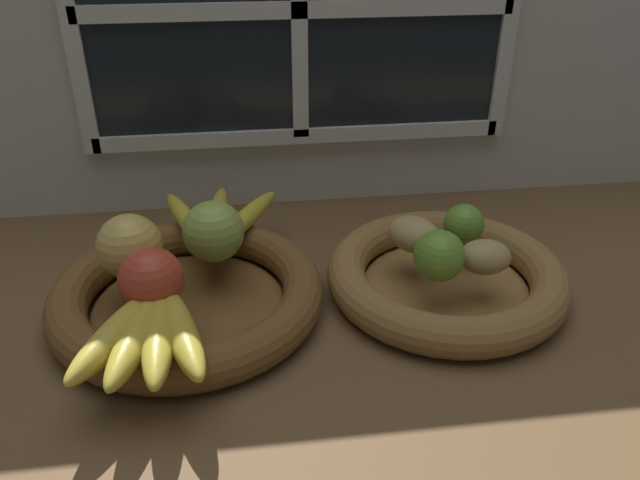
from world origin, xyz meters
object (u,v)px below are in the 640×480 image
object	(u,v)px
apple_golden_left	(130,246)
banana_bunch_back	(216,220)
fruit_bowl_right	(446,276)
potato_oblong	(414,235)
lime_near	(439,256)
lime_far	(464,224)
potato_small	(485,257)
banana_bunch_front	(150,330)
apple_green_back	(213,231)
apple_red_front	(151,279)
fruit_bowl_left	(188,295)

from	to	relation	value
apple_golden_left	banana_bunch_back	bearing A→B (deg)	46.49
fruit_bowl_right	potato_oblong	world-z (taller)	potato_oblong
lime_near	lime_far	size ratio (longest dim) A/B	1.17
potato_oblong	potato_small	xyz separation A→B (cm)	(7.18, -6.34, -0.15)
banana_bunch_front	potato_small	size ratio (longest dim) A/B	2.93
fruit_bowl_right	apple_green_back	xyz separation A→B (cm)	(-29.43, 4.09, 6.54)
banana_bunch_front	fruit_bowl_right	bearing A→B (deg)	18.85
fruit_bowl_right	lime_near	distance (cm)	7.58
lime_near	lime_far	distance (cm)	10.11
apple_green_back	banana_bunch_front	bearing A→B (deg)	-111.39
potato_oblong	lime_near	bearing A→B (deg)	-81.35
lime_near	lime_far	bearing A→B (deg)	54.16
banana_bunch_back	potato_small	distance (cm)	36.26
apple_green_back	apple_red_front	distance (cm)	11.79
fruit_bowl_left	apple_golden_left	bearing A→B (deg)	165.47
potato_oblong	lime_near	distance (cm)	7.19
banana_bunch_front	potato_oblong	xyz separation A→B (cm)	(32.02, 15.19, 0.55)
banana_bunch_front	apple_red_front	bearing A→B (deg)	92.19
potato_small	lime_far	world-z (taller)	lime_far
potato_small	banana_bunch_back	bearing A→B (deg)	154.86
banana_bunch_front	potato_oblong	distance (cm)	35.44
banana_bunch_front	lime_near	size ratio (longest dim) A/B	2.98
apple_red_front	banana_bunch_front	distance (cm)	6.88
lime_near	fruit_bowl_left	bearing A→B (deg)	172.30
apple_green_back	apple_red_front	xyz separation A→B (cm)	(-6.65, -9.74, -0.27)
apple_red_front	potato_oblong	xyz separation A→B (cm)	(32.27, 8.60, -1.42)
potato_small	lime_far	xyz separation A→B (cm)	(-0.20, 7.48, 0.60)
fruit_bowl_left	apple_green_back	xyz separation A→B (cm)	(3.59, 4.09, 6.55)
apple_golden_left	potato_oblong	xyz separation A→B (cm)	(35.50, 1.33, -1.72)
fruit_bowl_left	fruit_bowl_right	xyz separation A→B (cm)	(33.02, 0.00, 0.00)
fruit_bowl_left	lime_near	size ratio (longest dim) A/B	5.38
fruit_bowl_right	banana_bunch_front	xyz separation A→B (cm)	(-35.82, -12.23, 4.30)
apple_golden_left	lime_far	distance (cm)	42.58
fruit_bowl_right	lime_far	xyz separation A→B (cm)	(3.19, 4.10, 5.31)
apple_red_front	lime_near	xyz separation A→B (cm)	(33.34, 1.55, -0.50)
apple_red_front	potato_oblong	bearing A→B (deg)	14.93
banana_bunch_back	apple_red_front	bearing A→B (deg)	-110.58
apple_green_back	lime_far	xyz separation A→B (cm)	(32.61, 0.00, -1.23)
potato_small	apple_golden_left	bearing A→B (deg)	173.31
fruit_bowl_left	apple_golden_left	size ratio (longest dim) A/B	4.28
banana_bunch_back	lime_far	world-z (taller)	lime_far
apple_green_back	apple_red_front	bearing A→B (deg)	-124.31
apple_green_back	potato_oblong	bearing A→B (deg)	-2.54
fruit_bowl_right	potato_small	distance (cm)	6.71
potato_small	fruit_bowl_right	bearing A→B (deg)	135.00
apple_golden_left	lime_near	bearing A→B (deg)	-8.90
fruit_bowl_right	apple_golden_left	size ratio (longest dim) A/B	3.94
fruit_bowl_left	apple_green_back	bearing A→B (deg)	48.75
fruit_bowl_left	apple_red_front	distance (cm)	8.98
apple_red_front	banana_bunch_front	world-z (taller)	apple_red_front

